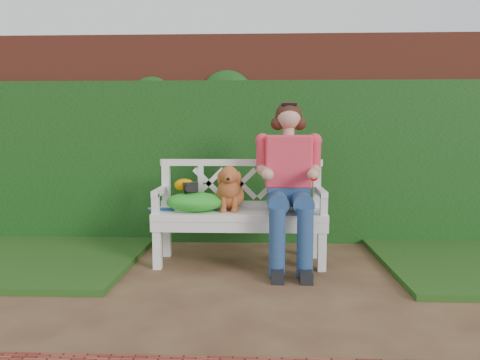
{
  "coord_description": "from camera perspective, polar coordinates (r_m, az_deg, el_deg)",
  "views": [
    {
      "loc": [
        0.0,
        -3.28,
        1.17
      ],
      "look_at": [
        -0.16,
        0.82,
        0.75
      ],
      "focal_mm": 35.0,
      "sensor_mm": 36.0,
      "label": 1
    }
  ],
  "objects": [
    {
      "name": "ground",
      "position": [
        3.48,
        2.16,
        -13.8
      ],
      "size": [
        60.0,
        60.0,
        0.0
      ],
      "primitive_type": "plane",
      "color": "#492B1E"
    },
    {
      "name": "green_bag",
      "position": [
        4.13,
        -5.56,
        -2.6
      ],
      "size": [
        0.52,
        0.42,
        0.17
      ],
      "primitive_type": null,
      "rotation": [
        0.0,
        0.0,
        0.06
      ],
      "color": "#1C942C",
      "rests_on": "garden_bench"
    },
    {
      "name": "brick_wall",
      "position": [
        5.18,
        2.25,
        5.08
      ],
      "size": [
        10.0,
        0.3,
        2.2
      ],
      "primitive_type": "cube",
      "color": "brown",
      "rests_on": "ground"
    },
    {
      "name": "camera_item",
      "position": [
        4.11,
        -6.12,
        -0.85
      ],
      "size": [
        0.15,
        0.14,
        0.09
      ],
      "primitive_type": "cube",
      "rotation": [
        0.0,
        0.0,
        0.36
      ],
      "color": "black",
      "rests_on": "green_bag"
    },
    {
      "name": "garden_bench",
      "position": [
        4.2,
        -0.0,
        -6.93
      ],
      "size": [
        1.65,
        0.8,
        0.48
      ],
      "primitive_type": null,
      "rotation": [
        0.0,
        0.0,
        0.13
      ],
      "color": "white",
      "rests_on": "ground"
    },
    {
      "name": "grass_left",
      "position": [
        4.95,
        -27.11,
        -8.16
      ],
      "size": [
        2.6,
        2.0,
        0.05
      ],
      "primitive_type": "cube",
      "color": "black",
      "rests_on": "ground"
    },
    {
      "name": "tennis_racket",
      "position": [
        4.16,
        -6.39,
        -3.55
      ],
      "size": [
        0.59,
        0.41,
        0.03
      ],
      "primitive_type": null,
      "rotation": [
        0.0,
        0.0,
        0.36
      ],
      "color": "white",
      "rests_on": "garden_bench"
    },
    {
      "name": "baseball_glove",
      "position": [
        4.16,
        -6.81,
        -0.61
      ],
      "size": [
        0.21,
        0.18,
        0.11
      ],
      "primitive_type": "ellipsoid",
      "rotation": [
        0.0,
        0.0,
        -0.35
      ],
      "color": "#CC7E00",
      "rests_on": "green_bag"
    },
    {
      "name": "seated_woman",
      "position": [
        4.11,
        5.92,
        -0.52
      ],
      "size": [
        0.78,
        0.93,
        1.43
      ],
      "primitive_type": null,
      "rotation": [
        0.0,
        0.0,
        0.25
      ],
      "color": "red",
      "rests_on": "ground"
    },
    {
      "name": "dog",
      "position": [
        4.14,
        -1.26,
        -0.92
      ],
      "size": [
        0.38,
        0.44,
        0.4
      ],
      "primitive_type": null,
      "rotation": [
        0.0,
        0.0,
        -0.35
      ],
      "color": "brown",
      "rests_on": "garden_bench"
    },
    {
      "name": "ivy_hedge",
      "position": [
        4.97,
        2.24,
        2.16
      ],
      "size": [
        10.0,
        0.18,
        1.7
      ],
      "primitive_type": "cube",
      "color": "#275B20",
      "rests_on": "ground"
    }
  ]
}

